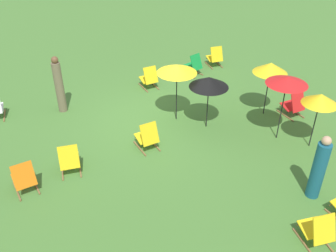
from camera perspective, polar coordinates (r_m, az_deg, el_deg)
name	(u,v)px	position (r m, az deg, el deg)	size (l,w,h in m)	color
ground_plane	(151,121)	(11.58, -2.61, 0.80)	(40.00, 40.00, 0.00)	#477A33
deckchair_0	(149,78)	(13.41, -2.91, 7.30)	(0.50, 0.78, 0.83)	olive
deckchair_1	(193,66)	(14.44, 3.90, 9.20)	(0.66, 0.86, 0.83)	olive
deckchair_2	(294,105)	(12.31, 18.62, 3.03)	(0.49, 0.77, 0.83)	olive
deckchair_3	(318,230)	(8.25, 21.90, -14.56)	(0.61, 0.83, 0.83)	olive
deckchair_5	(24,178)	(9.45, -21.14, -7.43)	(0.54, 0.80, 0.83)	olive
deckchair_6	(147,137)	(10.20, -3.18, -1.66)	(0.52, 0.79, 0.83)	olive
deckchair_7	(69,160)	(9.68, -14.82, -5.00)	(0.60, 0.83, 0.83)	olive
deckchair_10	(215,57)	(15.29, 7.18, 10.38)	(0.57, 0.82, 0.83)	olive
umbrella_0	(271,68)	(11.63, 15.39, 8.56)	(1.04, 1.04, 1.74)	black
umbrella_1	(209,82)	(10.64, 6.28, 6.69)	(1.13, 1.13, 1.64)	black
umbrella_2	(321,99)	(10.46, 22.26, 3.82)	(0.94, 0.94, 1.63)	black
umbrella_3	(287,81)	(10.38, 17.74, 6.61)	(1.12, 1.12, 1.93)	black
umbrella_4	(177,69)	(10.88, 1.36, 8.72)	(1.18, 1.18, 1.83)	black
person_0	(59,86)	(12.17, -16.29, 5.95)	(0.27, 0.27, 1.86)	#72664C
person_1	(319,169)	(9.08, 22.02, -6.11)	(0.33, 0.33, 1.66)	#195972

